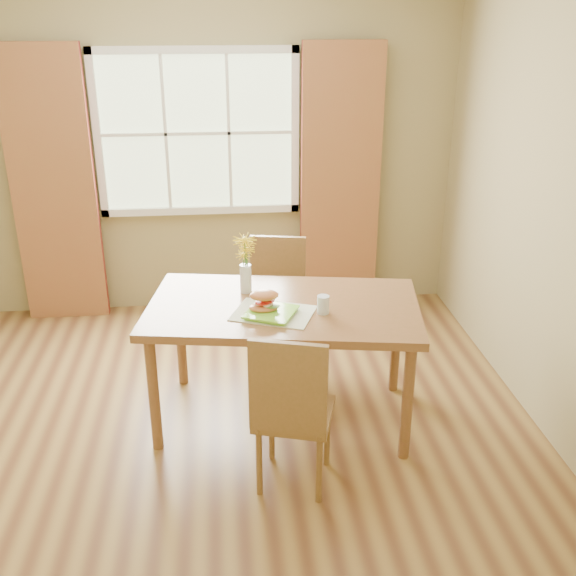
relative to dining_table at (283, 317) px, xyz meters
The scene contains 12 objects.
room 0.83m from the dining_table, behind, with size 4.24×3.84×2.74m.
window 2.03m from the dining_table, 106.02° to the left, with size 1.62×0.06×1.32m.
curtain_left 2.42m from the dining_table, 134.30° to the left, with size 0.65×0.08×2.20m, color maroon.
curtain_right 1.86m from the dining_table, 69.65° to the left, with size 0.65×0.08×2.20m, color maroon.
dining_table is the anchor object (origin of this frame).
chair_near 0.72m from the dining_table, 91.91° to the right, with size 0.49×0.49×0.96m.
chair_far 0.73m from the dining_table, 88.68° to the left, with size 0.46×0.46×0.95m.
placemat 0.16m from the dining_table, 120.36° to the right, with size 0.45×0.33×0.01m, color beige.
plate 0.19m from the dining_table, 120.54° to the right, with size 0.26×0.26×0.01m, color #82DB36.
croissant_sandwich 0.24m from the dining_table, 135.95° to the right, with size 0.18×0.12×0.13m.
water_glass 0.29m from the dining_table, 32.42° to the right, with size 0.07×0.07×0.11m.
flower_vase 0.44m from the dining_table, 134.72° to the left, with size 0.15×0.15×0.37m.
Camera 1 is at (0.18, -3.59, 2.46)m, focal length 42.00 mm.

